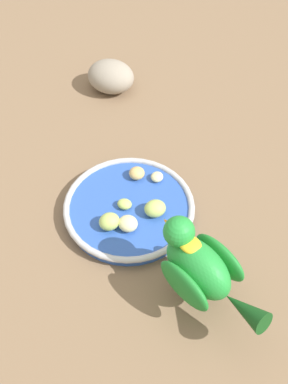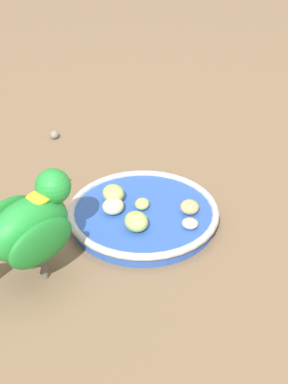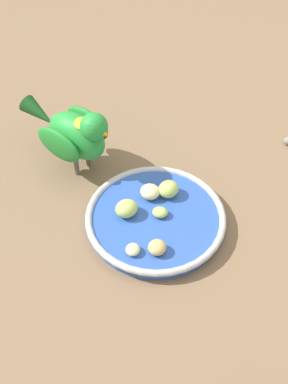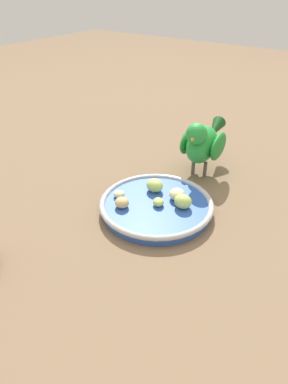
{
  "view_description": "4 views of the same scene",
  "coord_description": "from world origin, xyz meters",
  "px_view_note": "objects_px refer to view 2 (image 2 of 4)",
  "views": [
    {
      "loc": [
        -0.26,
        -0.52,
        0.74
      ],
      "look_at": [
        0.05,
        -0.03,
        0.05
      ],
      "focal_mm": 47.06,
      "sensor_mm": 36.0,
      "label": 1
    },
    {
      "loc": [
        0.58,
        -0.48,
        0.52
      ],
      "look_at": [
        0.02,
        -0.02,
        0.05
      ],
      "focal_mm": 51.35,
      "sensor_mm": 36.0,
      "label": 2
    },
    {
      "loc": [
        0.42,
        0.34,
        0.67
      ],
      "look_at": [
        0.03,
        -0.05,
        0.06
      ],
      "focal_mm": 46.21,
      "sensor_mm": 36.0,
      "label": 3
    },
    {
      "loc": [
        -0.31,
        0.48,
        0.43
      ],
      "look_at": [
        0.05,
        -0.02,
        0.04
      ],
      "focal_mm": 32.69,
      "sensor_mm": 36.0,
      "label": 4
    }
  ],
  "objects_px": {
    "feeding_bowl": "(143,214)",
    "apple_piece_0": "(142,204)",
    "apple_piece_1": "(114,207)",
    "apple_piece_5": "(190,207)",
    "apple_piece_4": "(113,194)",
    "parrot": "(26,226)",
    "apple_piece_2": "(191,223)",
    "apple_piece_3": "(136,221)",
    "pebble_0": "(55,135)"
  },
  "relations": [
    {
      "from": "apple_piece_3",
      "to": "pebble_0",
      "type": "xyz_separation_m",
      "value": [
        -0.37,
        0.08,
        -0.03
      ]
    },
    {
      "from": "apple_piece_0",
      "to": "apple_piece_3",
      "type": "distance_m",
      "value": 0.06
    },
    {
      "from": "apple_piece_2",
      "to": "apple_piece_4",
      "type": "relative_size",
      "value": 0.67
    },
    {
      "from": "apple_piece_1",
      "to": "pebble_0",
      "type": "xyz_separation_m",
      "value": [
        -0.31,
        0.08,
        -0.02
      ]
    },
    {
      "from": "apple_piece_1",
      "to": "parrot",
      "type": "relative_size",
      "value": 0.16
    },
    {
      "from": "apple_piece_1",
      "to": "apple_piece_5",
      "type": "distance_m",
      "value": 0.12
    },
    {
      "from": "apple_piece_0",
      "to": "apple_piece_5",
      "type": "height_order",
      "value": "apple_piece_5"
    },
    {
      "from": "apple_piece_1",
      "to": "apple_piece_5",
      "type": "xyz_separation_m",
      "value": [
        0.07,
        0.09,
        -0.0
      ]
    },
    {
      "from": "feeding_bowl",
      "to": "parrot",
      "type": "bearing_deg",
      "value": -89.11
    },
    {
      "from": "feeding_bowl",
      "to": "apple_piece_3",
      "type": "relative_size",
      "value": 6.15
    },
    {
      "from": "parrot",
      "to": "apple_piece_3",
      "type": "bearing_deg",
      "value": -17.28
    },
    {
      "from": "apple_piece_5",
      "to": "parrot",
      "type": "distance_m",
      "value": 0.26
    },
    {
      "from": "apple_piece_4",
      "to": "parrot",
      "type": "bearing_deg",
      "value": -73.16
    },
    {
      "from": "feeding_bowl",
      "to": "apple_piece_5",
      "type": "bearing_deg",
      "value": 46.35
    },
    {
      "from": "feeding_bowl",
      "to": "apple_piece_4",
      "type": "xyz_separation_m",
      "value": [
        -0.05,
        -0.02,
        0.02
      ]
    },
    {
      "from": "apple_piece_0",
      "to": "pebble_0",
      "type": "height_order",
      "value": "apple_piece_0"
    },
    {
      "from": "apple_piece_1",
      "to": "apple_piece_2",
      "type": "relative_size",
      "value": 1.41
    },
    {
      "from": "apple_piece_1",
      "to": "apple_piece_5",
      "type": "bearing_deg",
      "value": 50.98
    },
    {
      "from": "apple_piece_0",
      "to": "apple_piece_3",
      "type": "bearing_deg",
      "value": -47.86
    },
    {
      "from": "apple_piece_3",
      "to": "apple_piece_5",
      "type": "relative_size",
      "value": 1.31
    },
    {
      "from": "apple_piece_5",
      "to": "parrot",
      "type": "height_order",
      "value": "parrot"
    },
    {
      "from": "apple_piece_1",
      "to": "apple_piece_3",
      "type": "distance_m",
      "value": 0.06
    },
    {
      "from": "feeding_bowl",
      "to": "apple_piece_5",
      "type": "distance_m",
      "value": 0.07
    },
    {
      "from": "apple_piece_2",
      "to": "apple_piece_5",
      "type": "height_order",
      "value": "apple_piece_5"
    },
    {
      "from": "apple_piece_0",
      "to": "apple_piece_3",
      "type": "relative_size",
      "value": 0.68
    },
    {
      "from": "apple_piece_1",
      "to": "apple_piece_5",
      "type": "height_order",
      "value": "apple_piece_1"
    },
    {
      "from": "pebble_0",
      "to": "apple_piece_2",
      "type": "bearing_deg",
      "value": -1.93
    },
    {
      "from": "feeding_bowl",
      "to": "apple_piece_3",
      "type": "xyz_separation_m",
      "value": [
        0.03,
        -0.04,
        0.02
      ]
    },
    {
      "from": "apple_piece_1",
      "to": "apple_piece_2",
      "type": "distance_m",
      "value": 0.12
    },
    {
      "from": "apple_piece_2",
      "to": "apple_piece_4",
      "type": "distance_m",
      "value": 0.14
    },
    {
      "from": "apple_piece_0",
      "to": "apple_piece_2",
      "type": "xyz_separation_m",
      "value": [
        0.09,
        0.03,
        -0.0
      ]
    },
    {
      "from": "apple_piece_3",
      "to": "apple_piece_4",
      "type": "height_order",
      "value": "same"
    },
    {
      "from": "apple_piece_1",
      "to": "apple_piece_2",
      "type": "bearing_deg",
      "value": 33.32
    },
    {
      "from": "apple_piece_3",
      "to": "apple_piece_4",
      "type": "distance_m",
      "value": 0.09
    },
    {
      "from": "feeding_bowl",
      "to": "pebble_0",
      "type": "distance_m",
      "value": 0.34
    },
    {
      "from": "apple_piece_2",
      "to": "apple_piece_5",
      "type": "relative_size",
      "value": 0.83
    },
    {
      "from": "apple_piece_0",
      "to": "apple_piece_2",
      "type": "distance_m",
      "value": 0.09
    },
    {
      "from": "apple_piece_0",
      "to": "apple_piece_4",
      "type": "relative_size",
      "value": 0.72
    },
    {
      "from": "feeding_bowl",
      "to": "apple_piece_0",
      "type": "xyz_separation_m",
      "value": [
        -0.01,
        0.0,
        0.01
      ]
    },
    {
      "from": "apple_piece_4",
      "to": "parrot",
      "type": "relative_size",
      "value": 0.17
    },
    {
      "from": "apple_piece_0",
      "to": "apple_piece_1",
      "type": "relative_size",
      "value": 0.76
    },
    {
      "from": "apple_piece_3",
      "to": "apple_piece_2",
      "type": "bearing_deg",
      "value": 54.5
    },
    {
      "from": "apple_piece_3",
      "to": "apple_piece_4",
      "type": "bearing_deg",
      "value": 167.06
    },
    {
      "from": "apple_piece_2",
      "to": "pebble_0",
      "type": "xyz_separation_m",
      "value": [
        -0.42,
        0.01,
        -0.02
      ]
    },
    {
      "from": "apple_piece_0",
      "to": "parrot",
      "type": "height_order",
      "value": "parrot"
    },
    {
      "from": "apple_piece_4",
      "to": "pebble_0",
      "type": "bearing_deg",
      "value": 167.73
    },
    {
      "from": "apple_piece_3",
      "to": "feeding_bowl",
      "type": "bearing_deg",
      "value": 128.65
    },
    {
      "from": "apple_piece_4",
      "to": "apple_piece_0",
      "type": "bearing_deg",
      "value": 27.21
    },
    {
      "from": "apple_piece_0",
      "to": "apple_piece_4",
      "type": "bearing_deg",
      "value": -152.79
    },
    {
      "from": "apple_piece_1",
      "to": "parrot",
      "type": "height_order",
      "value": "parrot"
    }
  ]
}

